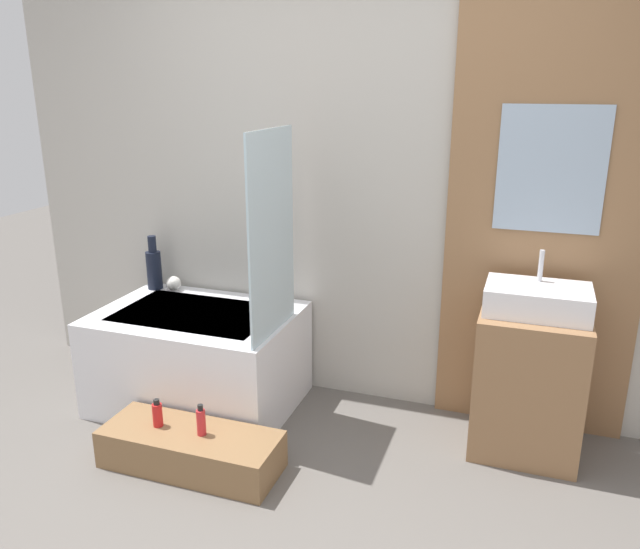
{
  "coord_description": "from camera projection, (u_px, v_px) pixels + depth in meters",
  "views": [
    {
      "loc": [
        0.95,
        -1.72,
        1.81
      ],
      "look_at": [
        0.12,
        0.68,
        1.01
      ],
      "focal_mm": 35.0,
      "sensor_mm": 36.0,
      "label": 1
    }
  ],
  "objects": [
    {
      "name": "bottle_soap_secondary",
      "position": [
        201.0,
        421.0,
        2.96
      ],
      "size": [
        0.04,
        0.04,
        0.16
      ],
      "color": "red",
      "rests_on": "wooden_step_bench"
    },
    {
      "name": "sink",
      "position": [
        538.0,
        300.0,
        2.98
      ],
      "size": [
        0.49,
        0.32,
        0.29
      ],
      "color": "white",
      "rests_on": "vanity_cabinet"
    },
    {
      "name": "bottle_soap_primary",
      "position": [
        157.0,
        414.0,
        3.03
      ],
      "size": [
        0.05,
        0.05,
        0.14
      ],
      "color": "red",
      "rests_on": "wooden_step_bench"
    },
    {
      "name": "vanity_cabinet",
      "position": [
        528.0,
        382.0,
        3.11
      ],
      "size": [
        0.51,
        0.47,
        0.74
      ],
      "primitive_type": "cube",
      "color": "#8E6642",
      "rests_on": "ground_plane"
    },
    {
      "name": "wooden_step_bench",
      "position": [
        191.0,
        449.0,
        3.03
      ],
      "size": [
        0.88,
        0.33,
        0.19
      ],
      "primitive_type": "cube",
      "color": "olive",
      "rests_on": "ground_plane"
    },
    {
      "name": "wall_wood_accent",
      "position": [
        549.0,
        187.0,
        3.06
      ],
      "size": [
        0.98,
        0.04,
        2.6
      ],
      "color": "#8E6642",
      "rests_on": "ground_plane"
    },
    {
      "name": "vase_round_light",
      "position": [
        174.0,
        283.0,
        3.85
      ],
      "size": [
        0.09,
        0.09,
        0.09
      ],
      "primitive_type": "sphere",
      "color": "silver",
      "rests_on": "bathtub"
    },
    {
      "name": "glass_shower_screen",
      "position": [
        272.0,
        235.0,
        3.09
      ],
      "size": [
        0.01,
        0.54,
        1.03
      ],
      "primitive_type": "cube",
      "color": "silver",
      "rests_on": "bathtub"
    },
    {
      "name": "bathtub",
      "position": [
        199.0,
        358.0,
        3.58
      ],
      "size": [
        1.1,
        0.78,
        0.56
      ],
      "color": "white",
      "rests_on": "ground_plane"
    },
    {
      "name": "wall_tiled_back",
      "position": [
        354.0,
        177.0,
        3.43
      ],
      "size": [
        4.2,
        0.06,
        2.6
      ],
      "primitive_type": "cube",
      "color": "#B7B2A8",
      "rests_on": "ground_plane"
    },
    {
      "name": "vase_tall_dark",
      "position": [
        154.0,
        267.0,
        3.86
      ],
      "size": [
        0.09,
        0.09,
        0.34
      ],
      "color": "black",
      "rests_on": "bathtub"
    }
  ]
}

